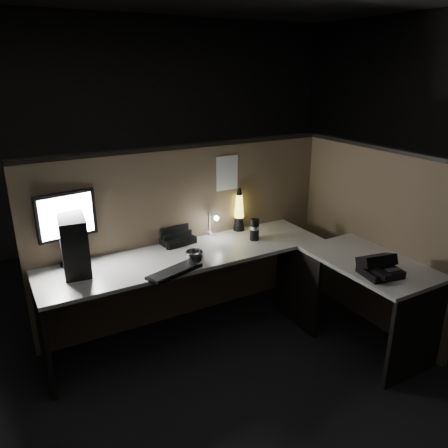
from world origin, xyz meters
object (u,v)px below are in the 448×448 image
desk_phone (379,267)px  keyboard (174,272)px  pc_tower (74,243)px  monitor (67,222)px  lava_lamp (239,213)px

desk_phone → keyboard: bearing=160.1°
desk_phone → pc_tower: bearing=159.0°
keyboard → desk_phone: (1.25, -0.73, 0.05)m
pc_tower → desk_phone: bearing=-24.5°
pc_tower → desk_phone: (1.85, -1.13, -0.15)m
pc_tower → monitor: bearing=100.0°
keyboard → desk_phone: 1.45m
pc_tower → desk_phone: pc_tower is taller
pc_tower → lava_lamp: pc_tower is taller
pc_tower → keyboard: (0.60, -0.40, -0.20)m
keyboard → desk_phone: desk_phone is taller
lava_lamp → pc_tower: bearing=-175.1°
monitor → lava_lamp: (1.46, -0.00, -0.17)m
monitor → desk_phone: 2.25m
pc_tower → lava_lamp: size_ratio=1.08×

